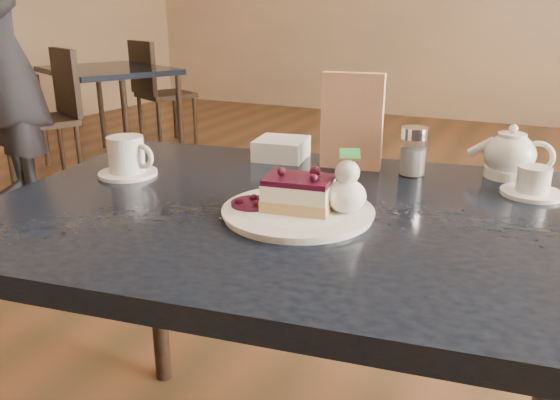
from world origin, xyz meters
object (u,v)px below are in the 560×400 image
at_px(coffee_set, 128,158).
at_px(tea_set, 514,161).
at_px(main_table, 304,245).
at_px(bg_table_far_left, 116,153).
at_px(dessert_plate, 298,212).
at_px(cheesecake_slice, 298,193).

height_order(coffee_set, tea_set, tea_set).
relative_size(main_table, coffee_set, 9.39).
bearing_deg(bg_table_far_left, dessert_plate, -17.69).
bearing_deg(dessert_plate, coffee_set, 171.59).
xyz_separation_m(dessert_plate, coffee_set, (-0.42, 0.06, 0.03)).
bearing_deg(bg_table_far_left, coffee_set, -22.37).
xyz_separation_m(dessert_plate, bg_table_far_left, (-2.40, 2.14, -0.65)).
bearing_deg(coffee_set, main_table, -2.16).
bearing_deg(main_table, coffee_set, 169.05).
xyz_separation_m(dessert_plate, tea_set, (0.31, 0.38, 0.03)).
relative_size(cheesecake_slice, bg_table_far_left, 0.08).
xyz_separation_m(tea_set, bg_table_far_left, (-2.71, 1.76, -0.69)).
bearing_deg(dessert_plate, main_table, 98.79).
bearing_deg(main_table, cheesecake_slice, -90.00).
distance_m(dessert_plate, bg_table_far_left, 3.28).
distance_m(main_table, coffee_set, 0.43).
relative_size(dessert_plate, tea_set, 1.18).
distance_m(main_table, dessert_plate, 0.09).
height_order(dessert_plate, tea_set, tea_set).
xyz_separation_m(main_table, bg_table_far_left, (-2.39, 2.09, -0.57)).
relative_size(tea_set, bg_table_far_left, 0.13).
xyz_separation_m(cheesecake_slice, coffee_set, (-0.42, 0.06, -0.00)).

